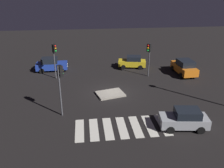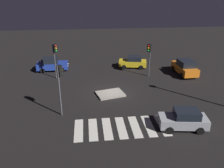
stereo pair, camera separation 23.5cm
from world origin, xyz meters
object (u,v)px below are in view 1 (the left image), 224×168
traffic_light_south (60,78)px  traffic_light_north (149,52)px  traffic_island (110,94)px  car_blue (51,64)px  traffic_light_west (54,53)px  car_orange (184,67)px  car_yellow (132,62)px  car_silver (185,119)px

traffic_light_south → traffic_light_north: size_ratio=1.10×
traffic_island → traffic_light_south: size_ratio=0.70×
car_blue → traffic_light_south: traffic_light_south is taller
traffic_island → traffic_light_west: size_ratio=0.74×
car_orange → traffic_light_west: bearing=86.6°
car_orange → traffic_light_north: traffic_light_north is taller
car_orange → traffic_light_south: traffic_light_south is taller
traffic_light_west → traffic_light_north: (11.37, -0.64, -0.10)m
car_yellow → car_blue: size_ratio=0.96×
traffic_island → traffic_light_west: 8.76m
traffic_light_south → car_silver: bearing=-59.0°
traffic_light_south → traffic_light_west: size_ratio=1.07×
car_blue → car_orange: bearing=-12.7°
traffic_light_south → traffic_light_west: 9.21m
car_orange → car_blue: bearing=76.8°
traffic_island → car_blue: bearing=129.6°
car_orange → traffic_light_south: size_ratio=0.98×
car_yellow → traffic_light_west: 10.88m
traffic_light_west → car_silver: bearing=-9.7°
traffic_light_south → traffic_light_north: bearing=0.1°
traffic_light_south → traffic_light_west: traffic_light_south is taller
traffic_island → car_blue: size_ratio=0.77×
traffic_light_north → traffic_light_south: bearing=-0.1°
traffic_island → car_blue: 11.01m
traffic_light_west → traffic_island: bearing=-3.9°
car_silver → car_yellow: (-1.12, 15.48, -0.01)m
car_yellow → traffic_light_north: bearing=119.9°
traffic_light_south → traffic_light_west: (-1.42, 9.10, -0.23)m
car_orange → traffic_light_south: 17.40m
car_yellow → car_blue: bearing=11.9°
car_yellow → traffic_light_west: size_ratio=0.93×
traffic_island → car_orange: bearing=26.4°
car_silver → car_orange: bearing=-104.9°
traffic_island → car_orange: 11.43m
traffic_island → car_blue: (-7.00, 8.47, 0.79)m
traffic_island → traffic_light_south: bearing=-141.9°
traffic_light_south → traffic_island: bearing=-2.2°
car_yellow → traffic_light_north: traffic_light_north is taller
traffic_island → traffic_light_west: (-6.06, 5.46, 3.19)m
car_blue → car_yellow: bearing=-1.3°
traffic_light_west → car_yellow: bearing=54.9°
car_blue → traffic_island: bearing=-51.9°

